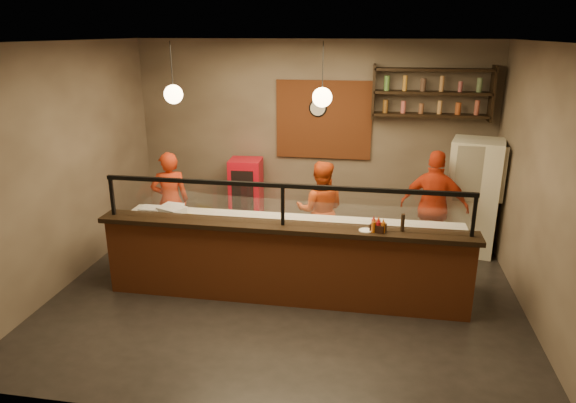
% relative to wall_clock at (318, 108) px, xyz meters
% --- Properties ---
extents(floor, '(6.00, 6.00, 0.00)m').
position_rel_wall_clock_xyz_m(floor, '(-0.10, -2.46, -2.10)').
color(floor, black).
rests_on(floor, ground).
extents(ceiling, '(6.00, 6.00, 0.00)m').
position_rel_wall_clock_xyz_m(ceiling, '(-0.10, -2.46, 1.10)').
color(ceiling, '#3C362E').
rests_on(ceiling, wall_back).
extents(wall_back, '(6.00, 0.00, 6.00)m').
position_rel_wall_clock_xyz_m(wall_back, '(-0.10, 0.04, -0.50)').
color(wall_back, '#7D6D5C').
rests_on(wall_back, floor).
extents(wall_left, '(0.00, 5.00, 5.00)m').
position_rel_wall_clock_xyz_m(wall_left, '(-3.10, -2.46, -0.50)').
color(wall_left, '#7D6D5C').
rests_on(wall_left, floor).
extents(wall_right, '(0.00, 5.00, 5.00)m').
position_rel_wall_clock_xyz_m(wall_right, '(2.90, -2.46, -0.50)').
color(wall_right, '#7D6D5C').
rests_on(wall_right, floor).
extents(wall_front, '(6.00, 0.00, 6.00)m').
position_rel_wall_clock_xyz_m(wall_front, '(-0.10, -4.96, -0.50)').
color(wall_front, '#7D6D5C').
rests_on(wall_front, floor).
extents(brick_patch, '(1.60, 0.04, 1.30)m').
position_rel_wall_clock_xyz_m(brick_patch, '(0.10, 0.01, -0.20)').
color(brick_patch, brown).
rests_on(brick_patch, wall_back).
extents(service_counter, '(4.60, 0.25, 1.00)m').
position_rel_wall_clock_xyz_m(service_counter, '(-0.10, -2.76, -1.60)').
color(service_counter, brown).
rests_on(service_counter, floor).
extents(counter_ledge, '(4.70, 0.37, 0.06)m').
position_rel_wall_clock_xyz_m(counter_ledge, '(-0.10, -2.76, -1.07)').
color(counter_ledge, black).
rests_on(counter_ledge, service_counter).
extents(worktop_cabinet, '(4.60, 0.75, 0.85)m').
position_rel_wall_clock_xyz_m(worktop_cabinet, '(-0.10, -2.26, -1.68)').
color(worktop_cabinet, gray).
rests_on(worktop_cabinet, floor).
extents(worktop, '(4.60, 0.75, 0.05)m').
position_rel_wall_clock_xyz_m(worktop, '(-0.10, -2.26, -1.23)').
color(worktop, white).
rests_on(worktop, worktop_cabinet).
extents(sneeze_guard, '(4.50, 0.05, 0.52)m').
position_rel_wall_clock_xyz_m(sneeze_guard, '(-0.10, -2.76, -0.73)').
color(sneeze_guard, white).
rests_on(sneeze_guard, counter_ledge).
extents(wall_shelving, '(1.84, 0.28, 0.85)m').
position_rel_wall_clock_xyz_m(wall_shelving, '(1.80, -0.14, 0.30)').
color(wall_shelving, black).
rests_on(wall_shelving, wall_back).
extents(wall_clock, '(0.30, 0.04, 0.30)m').
position_rel_wall_clock_xyz_m(wall_clock, '(0.00, 0.00, 0.00)').
color(wall_clock, black).
rests_on(wall_clock, wall_back).
extents(pendant_left, '(0.24, 0.24, 0.77)m').
position_rel_wall_clock_xyz_m(pendant_left, '(-1.60, -2.26, 0.45)').
color(pendant_left, black).
rests_on(pendant_left, ceiling).
extents(pendant_right, '(0.24, 0.24, 0.77)m').
position_rel_wall_clock_xyz_m(pendant_right, '(0.30, -2.26, 0.45)').
color(pendant_right, black).
rests_on(pendant_right, ceiling).
extents(cook_left, '(0.68, 0.58, 1.57)m').
position_rel_wall_clock_xyz_m(cook_left, '(-2.15, -1.33, -1.32)').
color(cook_left, red).
rests_on(cook_left, floor).
extents(cook_mid, '(0.77, 0.61, 1.52)m').
position_rel_wall_clock_xyz_m(cook_mid, '(0.21, -1.30, -1.34)').
color(cook_mid, '#C64212').
rests_on(cook_mid, floor).
extents(cook_right, '(1.05, 0.61, 1.69)m').
position_rel_wall_clock_xyz_m(cook_right, '(1.88, -1.10, -1.26)').
color(cook_right, red).
rests_on(cook_right, floor).
extents(fridge, '(0.87, 0.84, 1.77)m').
position_rel_wall_clock_xyz_m(fridge, '(2.50, -0.63, -1.21)').
color(fridge, beige).
rests_on(fridge, floor).
extents(red_cooler, '(0.56, 0.52, 1.25)m').
position_rel_wall_clock_xyz_m(red_cooler, '(-1.19, -0.31, -1.48)').
color(red_cooler, red).
rests_on(red_cooler, floor).
extents(pizza_dough, '(0.65, 0.65, 0.01)m').
position_rel_wall_clock_xyz_m(pizza_dough, '(0.06, -2.39, -1.19)').
color(pizza_dough, beige).
rests_on(pizza_dough, worktop).
extents(prep_tub_a, '(0.41, 0.38, 0.17)m').
position_rel_wall_clock_xyz_m(prep_tub_a, '(-1.69, -2.37, -1.12)').
color(prep_tub_a, silver).
rests_on(prep_tub_a, worktop).
extents(prep_tub_b, '(0.30, 0.25, 0.13)m').
position_rel_wall_clock_xyz_m(prep_tub_b, '(-1.76, -2.18, -1.13)').
color(prep_tub_b, white).
rests_on(prep_tub_b, worktop).
extents(prep_tub_c, '(0.28, 0.22, 0.14)m').
position_rel_wall_clock_xyz_m(prep_tub_c, '(-2.00, -2.36, -1.13)').
color(prep_tub_c, silver).
rests_on(prep_tub_c, worktop).
extents(rolling_pin, '(0.32, 0.10, 0.05)m').
position_rel_wall_clock_xyz_m(rolling_pin, '(-1.43, -2.30, -1.17)').
color(rolling_pin, yellow).
rests_on(rolling_pin, worktop).
extents(condiment_caddy, '(0.20, 0.18, 0.09)m').
position_rel_wall_clock_xyz_m(condiment_caddy, '(1.05, -2.79, -0.99)').
color(condiment_caddy, black).
rests_on(condiment_caddy, counter_ledge).
extents(pepper_mill, '(0.05, 0.05, 0.21)m').
position_rel_wall_clock_xyz_m(pepper_mill, '(1.33, -2.72, -0.94)').
color(pepper_mill, black).
rests_on(pepper_mill, counter_ledge).
extents(small_plate, '(0.20, 0.20, 0.01)m').
position_rel_wall_clock_xyz_m(small_plate, '(0.91, -2.80, -1.03)').
color(small_plate, silver).
rests_on(small_plate, counter_ledge).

